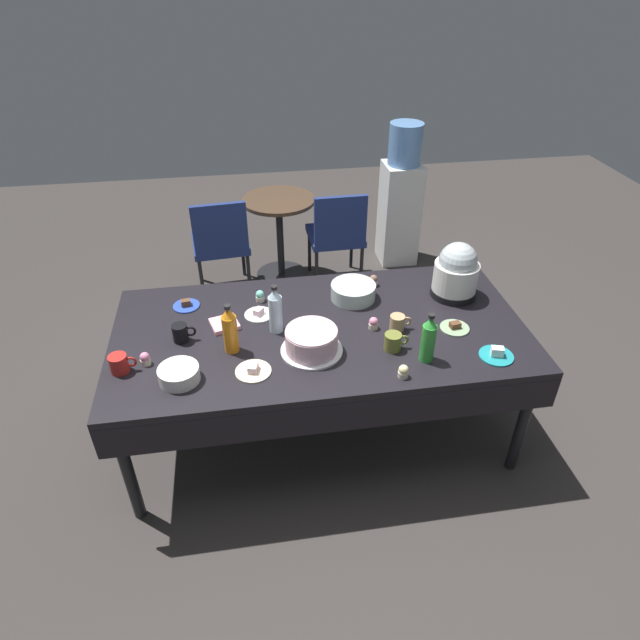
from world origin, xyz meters
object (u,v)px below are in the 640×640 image
object	(u,v)px
dessert_plate_cobalt	(186,305)
soda_bottle_water	(275,310)
ceramic_snack_bowl	(179,374)
potluck_table	(320,337)
cupcake_vanilla	(403,371)
maroon_chair_right	(337,232)
cupcake_berry	(373,281)
water_cooler	(400,199)
frosted_layer_cake	(312,341)
coffee_mug_tan	(398,323)
dessert_plate_white	(259,314)
cupcake_cocoa	(373,323)
dessert_plate_teal	(497,354)
round_cafe_table	(279,224)
dessert_plate_sage	(455,327)
coffee_mug_olive	(393,342)
dessert_plate_cream	(253,370)
glass_salad_bowl	(353,291)
maroon_chair_left	(221,240)
coffee_mug_black	(181,333)
coffee_mug_red	(119,364)
cupcake_rose	(260,296)
soda_bottle_lime_soda	(428,339)
soda_bottle_orange_juice	(230,330)
slow_cooker	(456,272)
cupcake_mint	(145,359)

from	to	relation	value
dessert_plate_cobalt	soda_bottle_water	distance (m)	0.59
ceramic_snack_bowl	potluck_table	bearing A→B (deg)	23.63
cupcake_vanilla	maroon_chair_right	distance (m)	2.13
ceramic_snack_bowl	cupcake_vanilla	distance (m)	1.06
cupcake_berry	water_cooler	bearing A→B (deg)	68.37
frosted_layer_cake	coffee_mug_tan	bearing A→B (deg)	13.62
dessert_plate_white	cupcake_cocoa	bearing A→B (deg)	-20.08
dessert_plate_teal	round_cafe_table	size ratio (longest dim) A/B	0.24
dessert_plate_sage	coffee_mug_olive	xyz separation A→B (m)	(-0.37, -0.12, 0.04)
dessert_plate_cream	cupcake_cocoa	distance (m)	0.70
cupcake_berry	cupcake_cocoa	bearing A→B (deg)	-103.58
glass_salad_bowl	dessert_plate_teal	distance (m)	0.88
coffee_mug_olive	round_cafe_table	bearing A→B (deg)	100.35
cupcake_cocoa	maroon_chair_left	size ratio (longest dim) A/B	0.08
coffee_mug_black	coffee_mug_olive	distance (m)	1.09
potluck_table	soda_bottle_water	bearing A→B (deg)	176.62
coffee_mug_red	maroon_chair_left	xyz separation A→B (m)	(0.46, 1.86, -0.31)
dessert_plate_teal	frosted_layer_cake	bearing A→B (deg)	168.52
maroon_chair_right	round_cafe_table	size ratio (longest dim) A/B	1.18
dessert_plate_teal	cupcake_rose	world-z (taller)	cupcake_rose
ceramic_snack_bowl	soda_bottle_lime_soda	xyz separation A→B (m)	(1.20, -0.03, 0.09)
cupcake_cocoa	maroon_chair_right	bearing A→B (deg)	85.93
cupcake_vanilla	coffee_mug_olive	size ratio (longest dim) A/B	0.53
dessert_plate_white	dessert_plate_sage	distance (m)	1.07
frosted_layer_cake	coffee_mug_black	xyz separation A→B (m)	(-0.65, 0.19, -0.02)
ceramic_snack_bowl	maroon_chair_right	world-z (taller)	maroon_chair_right
cupcake_rose	soda_bottle_lime_soda	xyz separation A→B (m)	(0.78, -0.66, 0.09)
frosted_layer_cake	glass_salad_bowl	size ratio (longest dim) A/B	1.21
dessert_plate_white	coffee_mug_tan	world-z (taller)	coffee_mug_tan
coffee_mug_red	coffee_mug_tan	distance (m)	1.41
dessert_plate_white	maroon_chair_right	bearing A→B (deg)	64.17
maroon_chair_right	round_cafe_table	xyz separation A→B (m)	(-0.45, 0.23, 0.01)
ceramic_snack_bowl	soda_bottle_orange_juice	world-z (taller)	soda_bottle_orange_juice
soda_bottle_water	round_cafe_table	bearing A→B (deg)	84.40
coffee_mug_black	dessert_plate_sage	bearing A→B (deg)	-4.59
dessert_plate_cream	coffee_mug_black	xyz separation A→B (m)	(-0.35, 0.31, 0.04)
soda_bottle_water	glass_salad_bowl	bearing A→B (deg)	27.95
slow_cooker	maroon_chair_left	distance (m)	2.03
frosted_layer_cake	maroon_chair_left	xyz separation A→B (m)	(-0.47, 1.85, -0.32)
coffee_mug_olive	coffee_mug_tan	bearing A→B (deg)	66.88
cupcake_berry	coffee_mug_olive	bearing A→B (deg)	-94.43
glass_salad_bowl	soda_bottle_orange_juice	size ratio (longest dim) A/B	0.95
cupcake_berry	round_cafe_table	bearing A→B (deg)	106.23
dessert_plate_teal	potluck_table	bearing A→B (deg)	155.49
round_cafe_table	cupcake_mint	bearing A→B (deg)	-112.32
maroon_chair_left	cupcake_vanilla	bearing A→B (deg)	-67.55
soda_bottle_orange_juice	coffee_mug_olive	bearing A→B (deg)	-8.22
coffee_mug_olive	cupcake_cocoa	bearing A→B (deg)	106.56
cupcake_cocoa	soda_bottle_water	size ratio (longest dim) A/B	0.25
cupcake_cocoa	maroon_chair_left	bearing A→B (deg)	115.82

